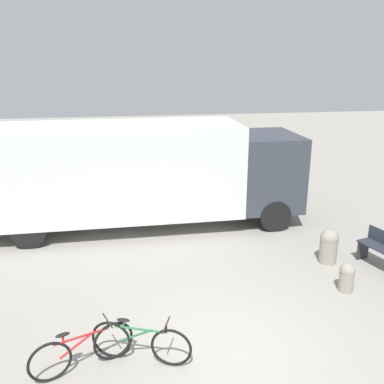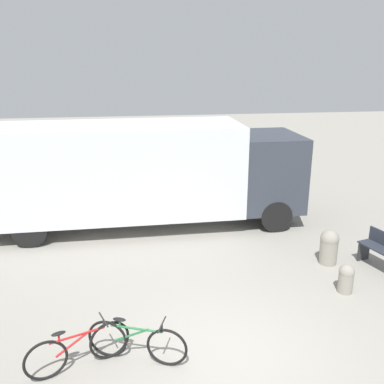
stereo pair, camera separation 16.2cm
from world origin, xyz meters
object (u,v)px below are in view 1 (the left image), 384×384
Objects in this scene: bollard_far_bench at (329,245)px; bicycle_near at (82,350)px; delivery_truck at (135,171)px; bicycle_middle at (141,342)px; bollard_near_bench at (347,276)px.

bicycle_near is at bearing -152.58° from bollard_far_bench.
bicycle_middle is at bearing -92.09° from delivery_truck.
bicycle_near is 1.87× the size of bollard_far_bench.
bollard_far_bench is at bearing 6.58° from bicycle_near.
delivery_truck is 6.18m from bicycle_near.
bollard_far_bench is (4.46, -3.08, -1.20)m from delivery_truck.
bicycle_near is at bearing -100.73° from delivery_truck.
bollard_near_bench is at bearing 39.79° from bicycle_middle.
delivery_truck is 10.94× the size of bollard_far_bench.
bicycle_near reaches higher than bollard_near_bench.
delivery_truck is 6.05m from bicycle_middle.
bollard_far_bench reaches higher than bollard_near_bench.
bicycle_near is 0.91m from bicycle_middle.
bollard_far_bench is (0.22, 1.30, 0.11)m from bollard_near_bench.
bicycle_middle is 2.51× the size of bollard_near_bench.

